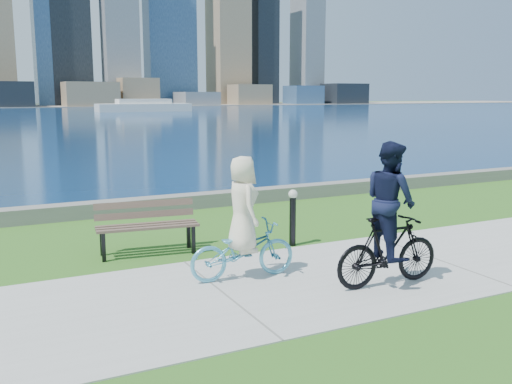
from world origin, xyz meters
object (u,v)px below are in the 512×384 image
park_bench (147,222)px  bollard_lamp (293,214)px  cyclist_woman (243,234)px  cyclist_man (389,226)px

park_bench → bollard_lamp: bearing=-8.1°
cyclist_woman → bollard_lamp: bearing=-46.9°
bollard_lamp → cyclist_woman: (-1.69, -1.39, 0.11)m
park_bench → cyclist_woman: size_ratio=0.97×
park_bench → bollard_lamp: bollard_lamp is taller
bollard_lamp → park_bench: bearing=164.8°
bollard_lamp → cyclist_man: size_ratio=0.50×
cyclist_woman → cyclist_man: cyclist_man is taller
cyclist_woman → cyclist_man: (1.81, -1.26, 0.20)m
cyclist_man → park_bench: bearing=41.7°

